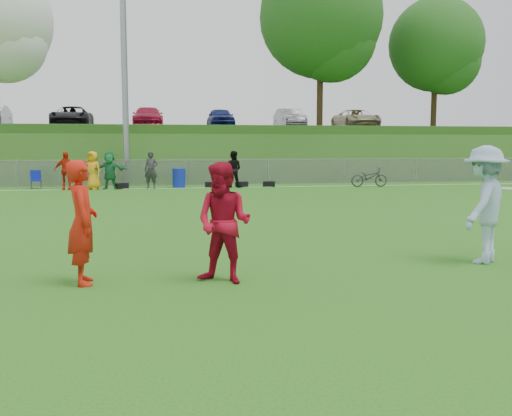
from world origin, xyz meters
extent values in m
plane|color=#226415|center=(0.00, 0.00, 0.00)|extent=(120.00, 120.00, 0.00)
cube|color=white|center=(0.00, 18.00, 0.01)|extent=(60.00, 0.10, 0.01)
cube|color=gray|center=(0.00, 20.00, 0.60)|extent=(58.00, 0.02, 1.20)
cube|color=gray|center=(0.00, 20.00, 1.25)|extent=(58.00, 0.04, 0.04)
cylinder|color=gray|center=(-3.00, 20.80, 6.00)|extent=(0.30, 0.30, 12.00)
cube|color=#2E5818|center=(0.00, 31.00, 1.50)|extent=(120.00, 18.00, 3.00)
cube|color=black|center=(0.00, 33.00, 3.05)|extent=(120.00, 12.00, 0.10)
sphere|color=white|center=(-9.40, 24.70, 7.50)|extent=(4.50, 4.50, 4.50)
cylinder|color=black|center=(8.00, 24.50, 7.25)|extent=(0.36, 0.36, 8.50)
sphere|color=#134916|center=(8.00, 24.50, 9.38)|extent=(7.14, 7.14, 7.14)
sphere|color=#134916|center=(8.60, 24.20, 8.10)|extent=(5.10, 5.10, 5.10)
cylinder|color=black|center=(16.00, 26.00, 6.50)|extent=(0.36, 0.36, 7.00)
sphere|color=#134916|center=(16.00, 26.00, 8.25)|extent=(5.88, 5.88, 5.88)
sphere|color=#134916|center=(16.60, 25.70, 7.20)|extent=(4.20, 4.20, 4.20)
imported|color=black|center=(-7.00, 32.00, 3.82)|extent=(2.39, 5.18, 1.44)
imported|color=maroon|center=(-2.00, 32.00, 3.82)|extent=(2.02, 4.96, 1.44)
imported|color=navy|center=(3.00, 32.00, 3.82)|extent=(1.70, 4.23, 1.44)
imported|color=gray|center=(8.00, 32.00, 3.82)|extent=(1.52, 4.37, 1.44)
imported|color=tan|center=(13.00, 32.00, 3.82)|extent=(2.39, 5.18, 1.44)
imported|color=red|center=(-5.52, 18.00, 0.85)|extent=(1.00, 0.43, 1.69)
imported|color=#EFA216|center=(-4.36, 18.00, 0.85)|extent=(0.99, 0.92, 1.69)
imported|color=#207942|center=(-3.63, 18.00, 0.85)|extent=(1.62, 0.68, 1.69)
imported|color=#2F2F32|center=(-1.81, 18.00, 0.85)|extent=(0.69, 0.54, 1.69)
imported|color=black|center=(1.93, 18.00, 0.85)|extent=(1.00, 0.89, 1.69)
cube|color=black|center=(-3.12, 18.10, 0.13)|extent=(0.62, 0.51, 0.26)
cube|color=black|center=(0.93, 18.10, 0.13)|extent=(0.61, 0.45, 0.26)
cube|color=black|center=(2.35, 18.10, 0.13)|extent=(0.61, 0.45, 0.26)
cube|color=black|center=(3.65, 18.10, 0.13)|extent=(0.57, 0.32, 0.26)
imported|color=red|center=(-2.74, 0.15, 0.89)|extent=(0.52, 0.71, 1.79)
imported|color=#A80B23|center=(-0.73, -0.13, 0.88)|extent=(1.08, 1.01, 1.76)
imported|color=#92AECB|center=(3.77, 0.49, 0.99)|extent=(1.46, 1.40, 1.99)
cylinder|color=white|center=(4.62, 1.16, 1.20)|extent=(0.25, 0.25, 0.02)
cylinder|color=#0F24A4|center=(-0.55, 18.43, 0.44)|extent=(0.68, 0.68, 0.89)
cube|color=#0E1D9F|center=(-6.93, 18.80, 0.37)|extent=(0.57, 0.57, 0.05)
cube|color=#0E1D9F|center=(-6.99, 19.01, 0.60)|extent=(0.46, 0.15, 0.46)
imported|color=#292A2C|center=(8.31, 17.25, 0.46)|extent=(1.76, 0.66, 0.92)
camera|label=1|loc=(-1.73, -8.22, 2.01)|focal=40.00mm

